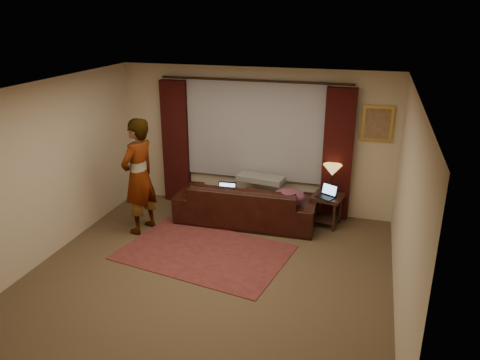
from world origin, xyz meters
name	(u,v)px	position (x,y,z in m)	size (l,w,h in m)	color
floor	(210,273)	(0.00, 0.00, -0.01)	(5.00, 5.00, 0.01)	brown
ceiling	(205,90)	(0.00, 0.00, 2.60)	(5.00, 5.00, 0.02)	silver
wall_back	(255,140)	(0.00, 2.50, 1.30)	(5.00, 0.02, 2.60)	beige
wall_front	(107,291)	(0.00, -2.50, 1.30)	(5.00, 0.02, 2.60)	beige
wall_left	(47,171)	(-2.50, 0.00, 1.30)	(0.02, 5.00, 2.60)	beige
wall_right	(406,209)	(2.50, 0.00, 1.30)	(0.02, 5.00, 2.60)	beige
sheer_curtain	(254,130)	(0.00, 2.44, 1.50)	(2.50, 0.05, 1.80)	#9F9FA7
drape_left	(176,142)	(-1.50, 2.39, 1.18)	(0.50, 0.14, 2.30)	black
drape_right	(338,155)	(1.50, 2.39, 1.18)	(0.50, 0.14, 2.30)	black
curtain_rod	(254,81)	(0.00, 2.39, 2.38)	(0.04, 0.04, 3.40)	black
picture_frame	(377,124)	(2.10, 2.47, 1.75)	(0.50, 0.04, 0.60)	gold
sofa	(247,196)	(0.04, 1.82, 0.49)	(2.43, 1.05, 0.98)	black
throw_blanket	(261,164)	(0.21, 2.11, 0.98)	(0.82, 0.33, 0.10)	gray
clothing_pile	(289,196)	(0.80, 1.71, 0.60)	(0.53, 0.41, 0.22)	brown
laptop_sofa	(226,191)	(-0.28, 1.64, 0.60)	(0.31, 0.34, 0.23)	black
area_rug	(204,252)	(-0.28, 0.54, 0.01)	(2.48, 1.65, 0.01)	maroon
end_table	(326,210)	(1.40, 2.06, 0.28)	(0.48, 0.48, 0.55)	black
tiffany_lamp	(332,179)	(1.45, 2.19, 0.81)	(0.32, 0.32, 0.51)	olive
laptop_table	(326,191)	(1.38, 1.94, 0.66)	(0.30, 0.33, 0.22)	black
person	(139,176)	(-1.56, 1.00, 0.97)	(0.57, 0.57, 1.93)	gray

